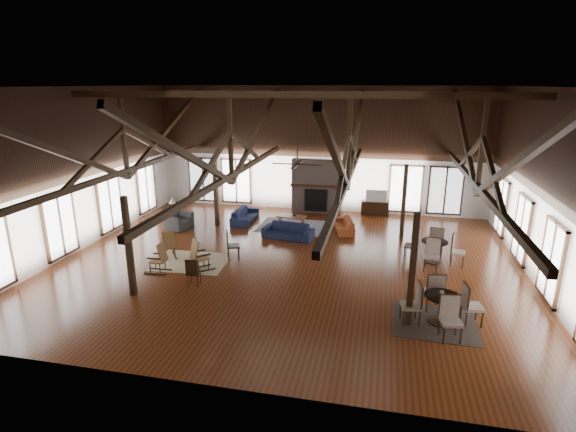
% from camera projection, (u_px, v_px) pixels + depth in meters
% --- Properties ---
extents(floor, '(16.00, 16.00, 0.00)m').
position_uv_depth(floor, '(288.00, 262.00, 15.98)').
color(floor, '#602B14').
rests_on(floor, ground).
extents(ceiling, '(16.00, 14.00, 0.02)m').
position_uv_depth(ceiling, '(288.00, 87.00, 14.26)').
color(ceiling, black).
rests_on(ceiling, wall_back).
extents(wall_back, '(16.00, 0.02, 6.00)m').
position_uv_depth(wall_back, '(319.00, 150.00, 21.68)').
color(wall_back, white).
rests_on(wall_back, floor).
extents(wall_front, '(16.00, 0.02, 6.00)m').
position_uv_depth(wall_front, '(211.00, 253.00, 8.56)').
color(wall_front, white).
rests_on(wall_front, floor).
extents(wall_left, '(0.02, 14.00, 6.00)m').
position_uv_depth(wall_left, '(79.00, 170.00, 16.74)').
color(wall_left, white).
rests_on(wall_left, floor).
extents(wall_right, '(0.02, 14.00, 6.00)m').
position_uv_depth(wall_right, '(548.00, 191.00, 13.50)').
color(wall_right, white).
rests_on(wall_right, floor).
extents(roof_truss, '(15.60, 14.07, 3.14)m').
position_uv_depth(roof_truss, '(288.00, 149.00, 14.83)').
color(roof_truss, black).
rests_on(roof_truss, wall_back).
extents(post_grid, '(8.16, 7.16, 3.05)m').
position_uv_depth(post_grid, '(288.00, 221.00, 15.54)').
color(post_grid, black).
rests_on(post_grid, floor).
extents(fireplace, '(2.50, 0.69, 2.60)m').
position_uv_depth(fireplace, '(317.00, 186.00, 21.86)').
color(fireplace, '#736158').
rests_on(fireplace, floor).
extents(ceiling_fan, '(1.60, 1.60, 0.75)m').
position_uv_depth(ceiling_fan, '(297.00, 163.00, 13.87)').
color(ceiling_fan, black).
rests_on(ceiling_fan, roof_truss).
extents(sofa_navy_front, '(2.16, 1.10, 0.60)m').
position_uv_depth(sofa_navy_front, '(288.00, 231.00, 18.33)').
color(sofa_navy_front, '#131A35').
rests_on(sofa_navy_front, floor).
extents(sofa_navy_left, '(2.03, 0.80, 0.59)m').
position_uv_depth(sofa_navy_left, '(245.00, 215.00, 20.51)').
color(sofa_navy_left, '#171F40').
rests_on(sofa_navy_left, floor).
extents(sofa_orange, '(1.90, 1.12, 0.52)m').
position_uv_depth(sofa_orange, '(344.00, 225.00, 19.26)').
color(sofa_orange, '#93401C').
rests_on(sofa_orange, floor).
extents(coffee_table, '(1.32, 0.85, 0.47)m').
position_uv_depth(coffee_table, '(292.00, 217.00, 19.86)').
color(coffee_table, brown).
rests_on(coffee_table, floor).
extents(vase, '(0.24, 0.24, 0.19)m').
position_uv_depth(vase, '(294.00, 214.00, 19.80)').
color(vase, '#B2B2B2').
rests_on(vase, coffee_table).
extents(armchair, '(1.28, 1.18, 0.69)m').
position_uv_depth(armchair, '(178.00, 221.00, 19.49)').
color(armchair, '#2B2B2D').
rests_on(armchair, floor).
extents(side_table_lamp, '(0.46, 0.46, 1.18)m').
position_uv_depth(side_table_lamp, '(173.00, 213.00, 20.35)').
color(side_table_lamp, black).
rests_on(side_table_lamp, floor).
extents(rocking_chair_a, '(0.82, 0.91, 1.04)m').
position_uv_depth(rocking_chair_a, '(169.00, 245.00, 16.22)').
color(rocking_chair_a, brown).
rests_on(rocking_chair_a, floor).
extents(rocking_chair_b, '(0.92, 0.92, 1.10)m').
position_uv_depth(rocking_chair_b, '(198.00, 256.00, 15.09)').
color(rocking_chair_b, brown).
rests_on(rocking_chair_b, floor).
extents(rocking_chair_c, '(0.83, 0.47, 1.05)m').
position_uv_depth(rocking_chair_c, '(160.00, 259.00, 14.96)').
color(rocking_chair_c, brown).
rests_on(rocking_chair_c, floor).
extents(side_chair_a, '(0.60, 0.60, 1.08)m').
position_uv_depth(side_chair_a, '(230.00, 243.00, 16.06)').
color(side_chair_a, black).
rests_on(side_chair_a, floor).
extents(side_chair_b, '(0.44, 0.44, 0.93)m').
position_uv_depth(side_chair_b, '(193.00, 270.00, 13.90)').
color(side_chair_b, black).
rests_on(side_chair_b, floor).
extents(cafe_table_near, '(2.18, 2.18, 1.11)m').
position_uv_depth(cafe_table_near, '(442.00, 304.00, 11.75)').
color(cafe_table_near, black).
rests_on(cafe_table_near, floor).
extents(cafe_table_far, '(2.14, 2.14, 1.09)m').
position_uv_depth(cafe_table_far, '(434.00, 248.00, 15.81)').
color(cafe_table_far, black).
rests_on(cafe_table_far, floor).
extents(cup_near, '(0.14, 0.14, 0.09)m').
position_uv_depth(cup_near, '(442.00, 292.00, 11.75)').
color(cup_near, '#B2B2B2').
rests_on(cup_near, cafe_table_near).
extents(cup_far, '(0.13, 0.13, 0.09)m').
position_uv_depth(cup_far, '(434.00, 240.00, 15.74)').
color(cup_far, '#B2B2B2').
rests_on(cup_far, cafe_table_far).
extents(tv_console, '(1.30, 0.49, 0.65)m').
position_uv_depth(tv_console, '(375.00, 208.00, 21.63)').
color(tv_console, black).
rests_on(tv_console, floor).
extents(television, '(1.01, 0.14, 0.58)m').
position_uv_depth(television, '(377.00, 196.00, 21.45)').
color(television, '#B2B2B2').
rests_on(television, tv_console).
extents(rug_tan, '(2.66, 2.13, 0.01)m').
position_uv_depth(rug_tan, '(191.00, 262.00, 15.96)').
color(rug_tan, tan).
rests_on(rug_tan, floor).
extents(rug_navy, '(3.05, 2.32, 0.01)m').
position_uv_depth(rug_navy, '(294.00, 226.00, 19.90)').
color(rug_navy, '#181943').
rests_on(rug_navy, floor).
extents(rug_dark, '(2.24, 2.06, 0.01)m').
position_uv_depth(rug_dark, '(435.00, 322.00, 11.93)').
color(rug_dark, black).
rests_on(rug_dark, floor).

